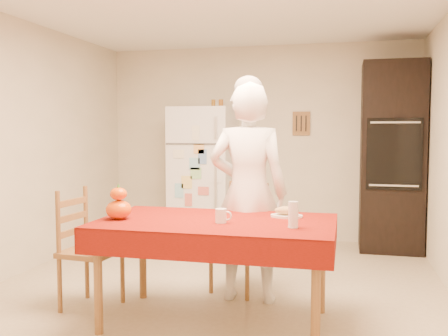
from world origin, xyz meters
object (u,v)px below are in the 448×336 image
(refrigerator, at_px, (203,175))
(coffee_mug, at_px, (221,216))
(oven_cabinet, at_px, (392,157))
(chair_far, at_px, (243,233))
(bread_plate, at_px, (287,216))
(pumpkin_lower, at_px, (119,210))
(seated_woman, at_px, (248,193))
(dining_table, at_px, (216,229))
(wine_glass, at_px, (293,215))
(chair_left, at_px, (84,244))

(refrigerator, relative_size, coffee_mug, 17.00)
(oven_cabinet, bearing_deg, refrigerator, -178.82)
(chair_far, xyz_separation_m, bread_plate, (0.45, -0.56, 0.26))
(pumpkin_lower, bearing_deg, coffee_mug, 2.45)
(refrigerator, distance_m, bread_plate, 2.72)
(chair_far, xyz_separation_m, seated_woman, (0.10, -0.25, 0.39))
(oven_cabinet, relative_size, bread_plate, 9.17)
(seated_woman, bearing_deg, refrigerator, -65.99)
(dining_table, xyz_separation_m, coffee_mug, (0.06, -0.10, 0.12))
(seated_woman, xyz_separation_m, wine_glass, (0.44, -0.71, -0.05))
(oven_cabinet, xyz_separation_m, dining_table, (-1.43, -2.66, -0.41))
(dining_table, relative_size, bread_plate, 7.08)
(wine_glass, bearing_deg, chair_far, 119.41)
(oven_cabinet, distance_m, wine_glass, 2.95)
(coffee_mug, distance_m, pumpkin_lower, 0.76)
(refrigerator, distance_m, seated_woman, 2.28)
(refrigerator, distance_m, chair_left, 2.57)
(refrigerator, height_order, dining_table, refrigerator)
(coffee_mug, bearing_deg, bread_plate, 38.77)
(coffee_mug, xyz_separation_m, wine_glass, (0.51, -0.06, 0.04))
(wine_glass, bearing_deg, refrigerator, 117.20)
(chair_far, relative_size, chair_left, 1.00)
(chair_far, distance_m, wine_glass, 1.15)
(pumpkin_lower, bearing_deg, bread_plate, 17.42)
(seated_woman, xyz_separation_m, pumpkin_lower, (-0.83, -0.68, -0.07))
(oven_cabinet, bearing_deg, bread_plate, -111.39)
(oven_cabinet, relative_size, pumpkin_lower, 11.72)
(pumpkin_lower, xyz_separation_m, wine_glass, (1.27, -0.02, 0.02))
(refrigerator, distance_m, dining_table, 2.75)
(dining_table, relative_size, chair_far, 1.79)
(chair_far, distance_m, bread_plate, 0.77)
(seated_woman, relative_size, bread_plate, 7.48)
(dining_table, bearing_deg, chair_left, 176.05)
(refrigerator, relative_size, bread_plate, 7.08)
(dining_table, height_order, pumpkin_lower, pumpkin_lower)
(refrigerator, height_order, chair_far, refrigerator)
(oven_cabinet, xyz_separation_m, seated_woman, (-1.30, -2.11, -0.20))
(refrigerator, relative_size, chair_left, 1.79)
(dining_table, xyz_separation_m, chair_left, (-1.10, 0.08, -0.18))
(wine_glass, height_order, bread_plate, wine_glass)
(chair_left, bearing_deg, oven_cabinet, -38.99)
(refrigerator, distance_m, chair_far, 2.04)
(oven_cabinet, distance_m, dining_table, 3.05)
(seated_woman, relative_size, pumpkin_lower, 9.56)
(oven_cabinet, distance_m, pumpkin_lower, 3.52)
(chair_far, distance_m, chair_left, 1.35)
(refrigerator, relative_size, wine_glass, 9.66)
(coffee_mug, xyz_separation_m, bread_plate, (0.42, 0.34, -0.04))
(refrigerator, xyz_separation_m, pumpkin_lower, (0.15, -2.74, -0.02))
(wine_glass, bearing_deg, oven_cabinet, 73.04)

